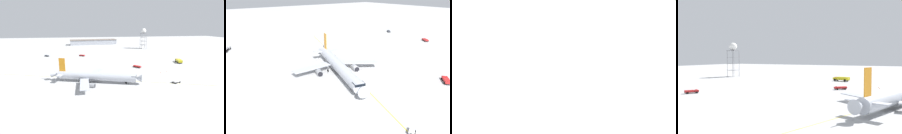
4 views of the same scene
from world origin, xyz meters
The scene contains 7 objects.
ground_plane centered at (0.00, 0.00, 0.00)m, with size 600.00×600.00×0.00m, color #B2B2B2.
airliner_main centered at (5.49, -3.68, 2.71)m, with size 32.72×44.14×11.79m.
baggage_truck_truck centered at (-69.90, -41.58, 0.71)m, with size 3.65×4.13×1.22m.
ops_pickup_truck centered at (-66.10, -10.49, 0.81)m, with size 4.33×5.29×1.41m.
pushback_tug_truck centered at (13.05, 35.69, 0.80)m, with size 3.58×4.54×1.30m.
ops_pickup_truck_extra centered at (-18.58, 25.82, 0.81)m, with size 5.27×4.93×1.41m.
taxiway_centreline centered at (0.20, -5.80, 0.00)m, with size 40.36×116.26×0.01m.
Camera 2 is at (48.60, 53.44, 29.96)m, focal length 32.56 mm.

